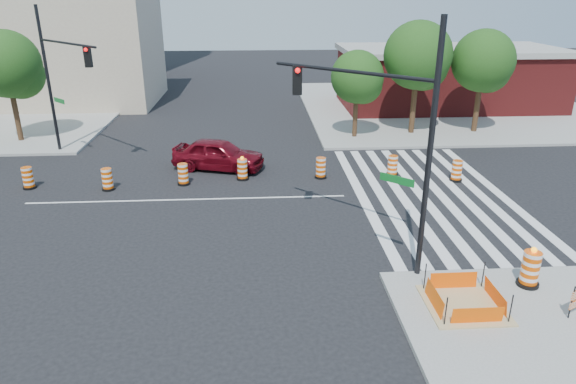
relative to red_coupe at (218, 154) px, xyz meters
name	(u,v)px	position (x,y,z in m)	size (l,w,h in m)	color
ground	(188,200)	(-1.14, -4.11, -0.80)	(120.00, 120.00, 0.00)	black
sidewalk_ne	(444,106)	(16.86, 13.89, -0.72)	(22.00, 22.00, 0.15)	gray
crosswalk_east	(430,194)	(9.81, -4.11, -0.79)	(6.75, 13.50, 0.01)	silver
lane_centerline	(188,199)	(-1.14, -4.11, -0.79)	(14.00, 0.12, 0.01)	silver
excavation_pit	(464,303)	(7.86, -13.11, -0.57)	(2.20, 2.20, 0.90)	tan
brick_storefront	(448,78)	(16.86, 13.89, 1.52)	(16.50, 8.50, 4.60)	maroon
beige_midrise	(63,39)	(-13.14, 17.89, 4.20)	(14.00, 10.00, 10.00)	tan
red_coupe	(218,154)	(0.00, 0.00, 0.00)	(1.88, 4.68, 1.59)	#600813
signal_pole_se	(382,122)	(5.86, -10.06, 4.06)	(4.42, 4.23, 7.91)	black
signal_pole_nw	(59,70)	(-8.18, 2.46, 4.00)	(4.15, 4.39, 7.81)	black
pit_drum	(530,270)	(10.24, -12.16, -0.10)	(0.67, 0.67, 1.32)	black
tree_north_b	(8,68)	(-12.30, 5.85, 3.64)	(3.89, 3.89, 6.62)	#382314
tree_north_c	(358,80)	(8.12, 5.41, 2.82)	(3.19, 3.17, 5.39)	#382314
tree_north_d	(418,59)	(11.92, 6.09, 3.92)	(4.13, 4.13, 7.03)	#382314
tree_north_e	(483,64)	(16.08, 6.18, 3.57)	(3.85, 3.83, 6.50)	#382314
median_drum_1	(28,179)	(-8.69, -2.22, -0.32)	(0.60, 0.60, 1.02)	black
median_drum_2	(107,180)	(-4.95, -2.65, -0.32)	(0.60, 0.60, 1.02)	black
median_drum_3	(183,175)	(-1.54, -2.16, -0.32)	(0.60, 0.60, 1.02)	black
median_drum_4	(242,170)	(1.25, -1.65, -0.31)	(0.60, 0.60, 1.18)	black
median_drum_5	(321,168)	(5.09, -1.65, -0.32)	(0.60, 0.60, 1.02)	black
median_drum_6	(393,166)	(8.70, -1.56, -0.32)	(0.60, 0.60, 1.02)	black
median_drum_7	(457,171)	(11.61, -2.50, -0.32)	(0.60, 0.60, 1.02)	black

